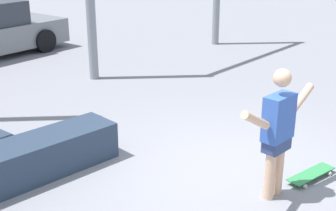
# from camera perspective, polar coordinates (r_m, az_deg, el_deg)

# --- Properties ---
(ground_plane) EXTENTS (36.00, 36.00, 0.00)m
(ground_plane) POSITION_cam_1_polar(r_m,az_deg,el_deg) (6.34, 8.20, -8.34)
(ground_plane) COLOR gray
(skateboarder) EXTENTS (1.43, 0.23, 1.60)m
(skateboarder) POSITION_cam_1_polar(r_m,az_deg,el_deg) (5.57, 13.24, -2.78)
(skateboarder) COLOR #DBAD89
(skateboarder) RESTS_ON ground_plane
(skateboard) EXTENTS (0.81, 0.35, 0.08)m
(skateboard) POSITION_cam_1_polar(r_m,az_deg,el_deg) (6.44, 17.05, -8.00)
(skateboard) COLOR #338C4C
(skateboard) RESTS_ON ground_plane
(grind_box) EXTENTS (2.72, 0.85, 0.51)m
(grind_box) POSITION_cam_1_polar(r_m,az_deg,el_deg) (6.31, -17.52, -6.67)
(grind_box) COLOR #28384C
(grind_box) RESTS_ON ground_plane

